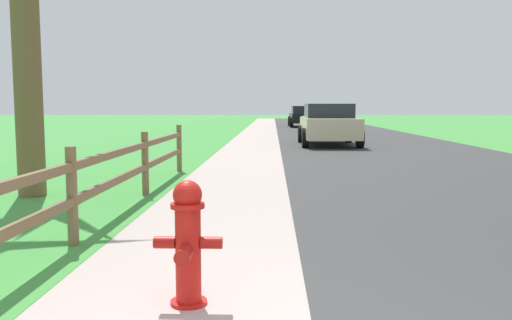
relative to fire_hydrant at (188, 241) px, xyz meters
The scene contains 9 objects.
ground_plane 23.31m from the fire_hydrant, 87.87° to the left, with size 120.00×120.00×0.00m, color #41923E.
road_asphalt 25.66m from the fire_hydrant, 80.20° to the left, with size 7.00×66.00×0.01m, color #363636.
curb_concrete 25.38m from the fire_hydrant, 94.82° to the left, with size 6.00×66.00×0.01m, color #B19F97.
grass_verge 25.55m from the fire_hydrant, 98.18° to the left, with size 5.00×66.00×0.00m, color #41923E.
fire_hydrant is the anchor object (origin of this frame).
rail_fence 3.46m from the fire_hydrant, 114.61° to the left, with size 0.11×9.47×1.03m.
parked_suv_beige 16.23m from the fire_hydrant, 80.50° to the left, with size 2.11×4.43×1.52m.
parked_car_silver 24.79m from the fire_hydrant, 82.34° to the left, with size 2.15×4.41×1.47m.
parked_car_black 33.75m from the fire_hydrant, 85.25° to the left, with size 2.11×4.64×1.45m.
Camera 1 is at (-0.26, -1.98, 1.43)m, focal length 37.17 mm.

